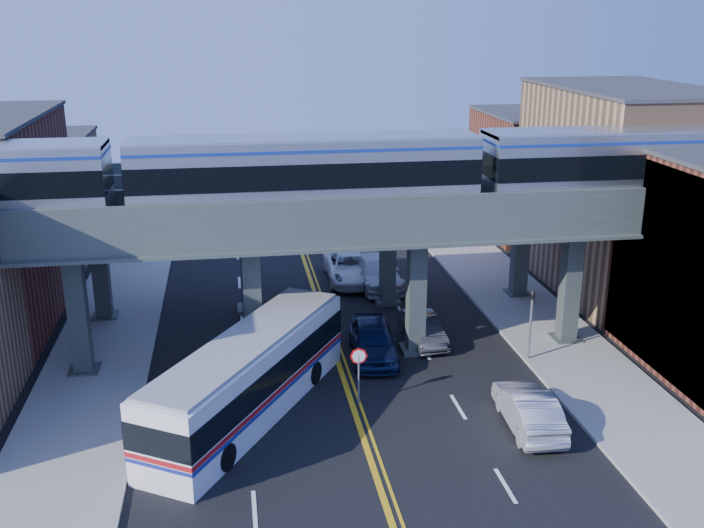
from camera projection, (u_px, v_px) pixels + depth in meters
The scene contains 18 objects.
ground at pixel (364, 439), 31.31m from camera, with size 120.00×120.00×0.00m, color black.
sidewalk_west at pixel (102, 354), 38.96m from camera, with size 5.00×70.00×0.16m, color gray.
sidewalk_east at pixel (541, 326), 42.40m from camera, with size 5.00×70.00×0.16m, color gray.
building_west_c at pixel (32, 197), 54.58m from camera, with size 8.00×10.00×8.00m, color #976D4E.
building_east_b at pixel (620, 191), 47.28m from camera, with size 8.00×14.00×12.00m, color #976D4E.
building_east_c at pixel (537, 173), 59.96m from camera, with size 8.00×10.00×9.00m, color brown.
mural_panel at pixel (663, 277), 35.79m from camera, with size 0.10×9.50×9.50m, color teal.
elevated_viaduct_near at pixel (335, 231), 36.84m from camera, with size 52.00×3.60×7.40m.
elevated_viaduct_far at pixel (318, 198), 43.43m from camera, with size 52.00×3.60×7.40m.
transit_train at pixel (305, 171), 35.76m from camera, with size 48.99×3.07×3.58m.
stop_sign at pixel (359, 367), 33.63m from camera, with size 0.76×0.09×2.63m.
traffic_signal at pixel (531, 317), 37.62m from camera, with size 0.15×0.18×4.10m.
transit_bus at pixel (249, 377), 32.78m from camera, with size 9.16×12.47×3.32m.
car_lane_a at pixel (373, 340), 38.48m from camera, with size 2.17×5.38×1.83m, color #10183B.
car_lane_b at pixel (423, 329), 40.34m from camera, with size 1.53×4.39×1.45m, color #2E2E30.
car_lane_c at pixel (350, 267), 49.64m from camera, with size 2.88×6.25×1.74m, color white.
car_lane_d at pixel (377, 272), 48.63m from camera, with size 2.48×6.09×1.77m, color silver.
car_parked_curb at pixel (529, 409), 31.98m from camera, with size 1.75×5.02×1.66m, color #A2A1A6.
Camera 1 is at (-4.80, -27.24, 16.26)m, focal length 40.00 mm.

